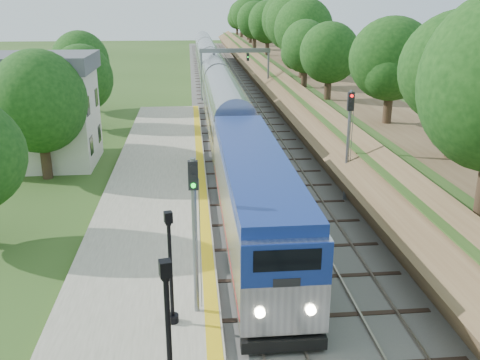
{
  "coord_description": "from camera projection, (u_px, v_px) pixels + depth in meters",
  "views": [
    {
      "loc": [
        -2.91,
        -9.27,
        11.54
      ],
      "look_at": [
        -0.5,
        16.58,
        2.8
      ],
      "focal_mm": 40.0,
      "sensor_mm": 36.0,
      "label": 1
    }
  ],
  "objects": [
    {
      "name": "trackbed",
      "position": [
        228.0,
        93.0,
        69.46
      ],
      "size": [
        9.5,
        170.0,
        0.28
      ],
      "color": "#4C4944",
      "rests_on": "ground"
    },
    {
      "name": "platform",
      "position": [
        150.0,
        235.0,
        27.26
      ],
      "size": [
        6.4,
        68.0,
        0.38
      ],
      "primitive_type": "cube",
      "color": "gray",
      "rests_on": "ground"
    },
    {
      "name": "yellow_stripe",
      "position": [
        205.0,
        229.0,
        27.45
      ],
      "size": [
        0.55,
        68.0,
        0.01
      ],
      "primitive_type": "cube",
      "color": "gold",
      "rests_on": "platform"
    },
    {
      "name": "embankment",
      "position": [
        292.0,
        78.0,
        69.59
      ],
      "size": [
        10.64,
        170.0,
        11.7
      ],
      "color": "brown",
      "rests_on": "ground"
    },
    {
      "name": "station_building",
      "position": [
        36.0,
        110.0,
        38.46
      ],
      "size": [
        8.6,
        6.6,
        8.0
      ],
      "color": "white",
      "rests_on": "ground"
    },
    {
      "name": "signal_gantry",
      "position": [
        235.0,
        60.0,
        63.26
      ],
      "size": [
        8.4,
        0.38,
        6.2
      ],
      "color": "slate",
      "rests_on": "ground"
    },
    {
      "name": "trees_behind_platform",
      "position": [
        43.0,
        133.0,
        29.76
      ],
      "size": [
        7.82,
        53.32,
        7.21
      ],
      "color": "#332316",
      "rests_on": "ground"
    },
    {
      "name": "train",
      "position": [
        214.0,
        82.0,
        63.83
      ],
      "size": [
        3.02,
        100.4,
        4.44
      ],
      "color": "black",
      "rests_on": "trackbed"
    },
    {
      "name": "lamppost_mid",
      "position": [
        169.0,
        351.0,
        14.41
      ],
      "size": [
        0.48,
        0.48,
        4.89
      ],
      "color": "black",
      "rests_on": "platform"
    },
    {
      "name": "lamppost_far",
      "position": [
        171.0,
        275.0,
        18.93
      ],
      "size": [
        0.43,
        0.43,
        4.33
      ],
      "color": "black",
      "rests_on": "platform"
    },
    {
      "name": "signal_platform",
      "position": [
        194.0,
        220.0,
        19.09
      ],
      "size": [
        0.35,
        0.28,
        6.02
      ],
      "color": "slate",
      "rests_on": "platform"
    },
    {
      "name": "signal_farside",
      "position": [
        349.0,
        134.0,
        31.06
      ],
      "size": [
        0.36,
        0.29,
        6.6
      ],
      "color": "slate",
      "rests_on": "ground"
    }
  ]
}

